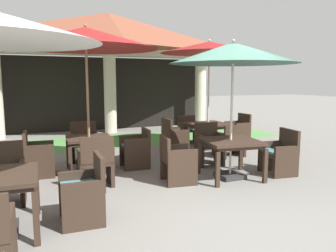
{
  "coord_description": "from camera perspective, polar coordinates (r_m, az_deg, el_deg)",
  "views": [
    {
      "loc": [
        -2.74,
        -4.13,
        1.85
      ],
      "look_at": [
        0.24,
        2.84,
        0.8
      ],
      "focal_mm": 35.41,
      "sensor_mm": 36.0,
      "label": 1
    }
  ],
  "objects": [
    {
      "name": "patio_table_mid_right",
      "position": [
        6.9,
        -13.43,
        -2.66
      ],
      "size": [
        0.92,
        0.92,
        0.72
      ],
      "rotation": [
        0.0,
        0.0,
        -0.06
      ],
      "color": "#38281E",
      "rests_on": "ground"
    },
    {
      "name": "patio_umbrella_mid_right",
      "position": [
        6.83,
        -13.99,
        14.35
      ],
      "size": [
        2.83,
        2.83,
        2.94
      ],
      "color": "#2D2D2D",
      "rests_on": "ground"
    },
    {
      "name": "patio_table_near_foreground",
      "position": [
        6.38,
        10.73,
        -3.17
      ],
      "size": [
        1.13,
        1.13,
        0.74
      ],
      "rotation": [
        0.0,
        0.0,
        -0.14
      ],
      "color": "#38281E",
      "rests_on": "ground"
    },
    {
      "name": "patio_chair_mid_right_south",
      "position": [
        5.98,
        -12.3,
        -6.2
      ],
      "size": [
        0.61,
        0.58,
        0.91
      ],
      "rotation": [
        0.0,
        0.0,
        -0.06
      ],
      "color": "#38281E",
      "rests_on": "ground"
    },
    {
      "name": "background_pavilion",
      "position": [
        12.08,
        -10.24,
        14.34
      ],
      "size": [
        8.44,
        3.15,
        4.15
      ],
      "color": "beige",
      "rests_on": "ground"
    },
    {
      "name": "ground_plane",
      "position": [
        5.29,
        9.97,
        -12.74
      ],
      "size": [
        60.0,
        60.0,
        0.0
      ],
      "primitive_type": "plane",
      "color": "gray"
    },
    {
      "name": "patio_umbrella_far_back",
      "position": [
        8.97,
        7.11,
        13.15
      ],
      "size": [
        2.58,
        2.58,
        2.92
      ],
      "color": "#2D2D2D",
      "rests_on": "ground"
    },
    {
      "name": "patio_chair_mid_right_east",
      "position": [
        7.11,
        -5.51,
        -3.95
      ],
      "size": [
        0.59,
        0.57,
        0.82
      ],
      "rotation": [
        0.0,
        0.0,
        1.51
      ],
      "color": "#38281E",
      "rests_on": "ground"
    },
    {
      "name": "patio_chair_mid_right_west",
      "position": [
        6.91,
        -21.52,
        -4.82
      ],
      "size": [
        0.57,
        0.58,
        0.88
      ],
      "rotation": [
        0.0,
        0.0,
        -1.63
      ],
      "color": "#38281E",
      "rests_on": "ground"
    },
    {
      "name": "patio_table_far_back",
      "position": [
        9.02,
        6.88,
        -0.08
      ],
      "size": [
        1.05,
        1.05,
        0.7
      ],
      "rotation": [
        0.0,
        0.0,
        0.03
      ],
      "color": "#38281E",
      "rests_on": "ground"
    },
    {
      "name": "patio_chair_far_back_east",
      "position": [
        9.62,
        12.04,
        -0.85
      ],
      "size": [
        0.54,
        0.58,
        0.91
      ],
      "rotation": [
        0.0,
        0.0,
        -4.68
      ],
      "color": "#38281E",
      "rests_on": "ground"
    },
    {
      "name": "patio_umbrella_near_foreground",
      "position": [
        6.28,
        11.13,
        12.01
      ],
      "size": [
        2.35,
        2.35,
        2.59
      ],
      "color": "#2D2D2D",
      "rests_on": "ground"
    },
    {
      "name": "patio_chair_near_foreground_north",
      "position": [
        7.38,
        7.04,
        -3.3
      ],
      "size": [
        0.62,
        0.57,
        0.91
      ],
      "rotation": [
        0.0,
        0.0,
        -3.28
      ],
      "color": "#38281E",
      "rests_on": "ground"
    },
    {
      "name": "patio_chair_mid_left_east",
      "position": [
        4.56,
        -14.25,
        -10.82
      ],
      "size": [
        0.56,
        0.63,
        0.89
      ],
      "rotation": [
        0.0,
        0.0,
        1.54
      ],
      "color": "#38281E",
      "rests_on": "ground"
    },
    {
      "name": "patio_chair_mid_left_north",
      "position": [
        5.58,
        -26.67,
        -7.78
      ],
      "size": [
        0.64,
        0.54,
        0.93
      ],
      "rotation": [
        0.0,
        0.0,
        -3.18
      ],
      "color": "#38281E",
      "rests_on": "ground"
    },
    {
      "name": "lawn_strip",
      "position": [
        10.41,
        -7.55,
        -2.42
      ],
      "size": [
        10.24,
        2.4,
        0.01
      ],
      "primitive_type": "cube",
      "color": "#519347",
      "rests_on": "ground"
    },
    {
      "name": "patio_chair_near_foreground_east",
      "position": [
        6.96,
        18.71,
        -4.55
      ],
      "size": [
        0.61,
        0.69,
        0.89
      ],
      "rotation": [
        0.0,
        0.0,
        1.43
      ],
      "color": "#38281E",
      "rests_on": "ground"
    },
    {
      "name": "patio_chair_far_back_north",
      "position": [
        9.92,
        3.77,
        -0.66
      ],
      "size": [
        0.6,
        0.55,
        0.8
      ],
      "rotation": [
        0.0,
        0.0,
        -3.11
      ],
      "color": "#38281E",
      "rests_on": "ground"
    },
    {
      "name": "patio_chair_mid_right_north",
      "position": [
        7.9,
        -14.19,
        -2.86
      ],
      "size": [
        0.64,
        0.53,
        0.89
      ],
      "rotation": [
        0.0,
        0.0,
        -3.2
      ],
      "color": "#38281E",
      "rests_on": "ground"
    },
    {
      "name": "patio_chair_far_back_south",
      "position": [
        8.22,
        10.6,
        -2.55
      ],
      "size": [
        0.66,
        0.58,
        0.8
      ],
      "rotation": [
        0.0,
        0.0,
        0.03
      ],
      "color": "#38281E",
      "rests_on": "ground"
    },
    {
      "name": "patio_chair_near_foreground_west",
      "position": [
        6.04,
        1.47,
        -5.93
      ],
      "size": [
        0.63,
        0.65,
        0.86
      ],
      "rotation": [
        0.0,
        0.0,
        -1.71
      ],
      "color": "#38281E",
      "rests_on": "ground"
    },
    {
      "name": "patio_chair_far_back_west",
      "position": [
        8.56,
        1.02,
        -1.89
      ],
      "size": [
        0.55,
        0.6,
        0.88
      ],
      "rotation": [
        0.0,
        0.0,
        -1.54
      ],
      "color": "#38281E",
      "rests_on": "ground"
    }
  ]
}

